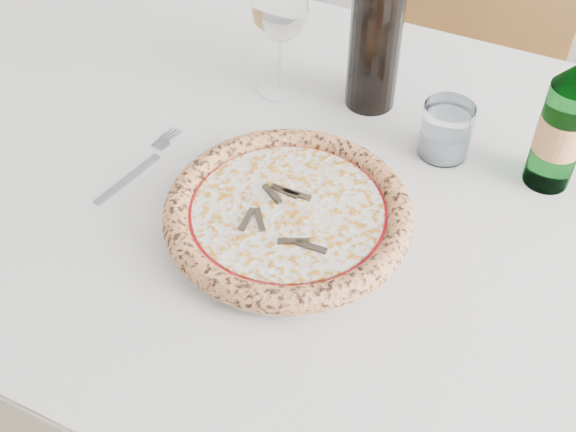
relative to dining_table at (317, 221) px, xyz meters
name	(u,v)px	position (x,y,z in m)	size (l,w,h in m)	color
floor	(379,400)	(0.10, 0.16, -0.69)	(5.00, 6.00, 0.02)	gray
dining_table	(317,221)	(0.00, 0.00, 0.00)	(1.58, 0.93, 0.76)	brown
chair_far	(469,41)	(0.02, 0.83, -0.14)	(0.46, 0.46, 0.93)	brown
plate	(288,222)	(0.00, -0.10, 0.09)	(0.30, 0.30, 0.02)	silver
pizza	(288,213)	(0.00, -0.10, 0.11)	(0.33, 0.33, 0.03)	tan
fork	(139,167)	(-0.24, -0.09, 0.08)	(0.03, 0.18, 0.00)	#8E97A7
wine_glass	(280,11)	(-0.15, 0.18, 0.22)	(0.09, 0.09, 0.20)	white
tumbler	(445,133)	(0.14, 0.14, 0.12)	(0.07, 0.07, 0.08)	white
beer_bottle	(564,124)	(0.29, 0.14, 0.18)	(0.06, 0.06, 0.25)	#3A8247
wine_bottle	(377,25)	(-0.01, 0.21, 0.22)	(0.08, 0.08, 0.32)	black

